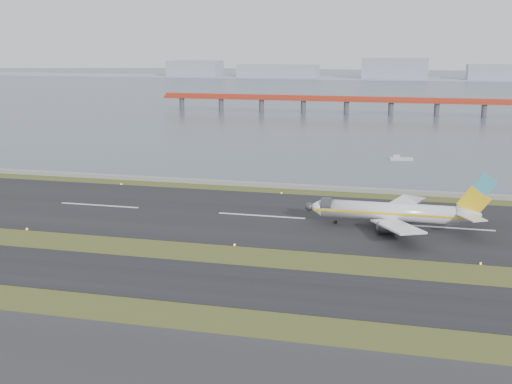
% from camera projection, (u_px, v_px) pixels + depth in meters
% --- Properties ---
extents(ground, '(1000.00, 1000.00, 0.00)m').
position_uv_depth(ground, '(223.00, 258.00, 116.13)').
color(ground, '#364A1A').
rests_on(ground, ground).
extents(taxiway_strip, '(1000.00, 18.00, 0.10)m').
position_uv_depth(taxiway_strip, '(202.00, 282.00, 104.77)').
color(taxiway_strip, black).
rests_on(taxiway_strip, ground).
extents(runway_strip, '(1000.00, 45.00, 0.10)m').
position_uv_depth(runway_strip, '(261.00, 216.00, 144.49)').
color(runway_strip, black).
rests_on(runway_strip, ground).
extents(seawall, '(1000.00, 2.50, 1.00)m').
position_uv_depth(seawall, '(287.00, 186.00, 172.77)').
color(seawall, gray).
rests_on(seawall, ground).
extents(bay_water, '(1400.00, 800.00, 1.30)m').
position_uv_depth(bay_water, '(376.00, 88.00, 551.23)').
color(bay_water, '#435260').
rests_on(bay_water, ground).
extents(red_pier, '(260.00, 5.00, 10.20)m').
position_uv_depth(red_pier, '(391.00, 101.00, 346.30)').
color(red_pier, '#B5351F').
rests_on(red_pier, ground).
extents(far_shoreline, '(1400.00, 80.00, 60.50)m').
position_uv_depth(far_shoreline, '(398.00, 73.00, 698.02)').
color(far_shoreline, '#99A3B5').
rests_on(far_shoreline, ground).
extents(airliner, '(38.52, 32.89, 12.80)m').
position_uv_depth(airliner, '(395.00, 212.00, 134.50)').
color(airliner, white).
rests_on(airliner, ground).
extents(workboat_near, '(7.81, 3.31, 1.84)m').
position_uv_depth(workboat_near, '(400.00, 159.00, 213.15)').
color(workboat_near, silver).
rests_on(workboat_near, ground).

